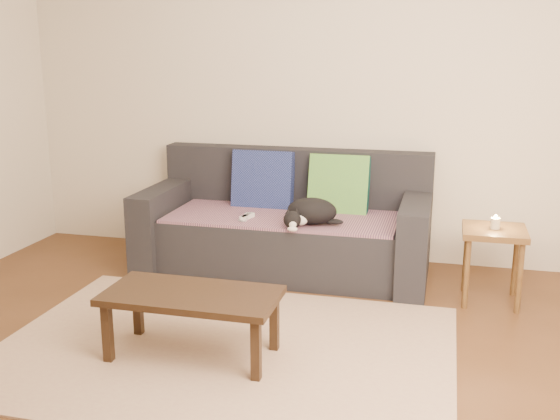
{
  "coord_description": "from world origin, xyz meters",
  "views": [
    {
      "loc": [
        1.14,
        -3.0,
        1.63
      ],
      "look_at": [
        0.05,
        1.2,
        0.55
      ],
      "focal_mm": 42.0,
      "sensor_mm": 36.0,
      "label": 1
    }
  ],
  "objects_px": {
    "cat": "(310,212)",
    "wii_remote_a": "(246,217)",
    "sofa": "(286,229)",
    "wii_remote_b": "(247,217)",
    "side_table": "(494,242)",
    "coffee_table": "(192,301)"
  },
  "relations": [
    {
      "from": "cat",
      "to": "wii_remote_a",
      "type": "distance_m",
      "value": 0.48
    },
    {
      "from": "wii_remote_b",
      "to": "side_table",
      "type": "distance_m",
      "value": 1.69
    },
    {
      "from": "cat",
      "to": "side_table",
      "type": "bearing_deg",
      "value": -23.37
    },
    {
      "from": "coffee_table",
      "to": "wii_remote_b",
      "type": "bearing_deg",
      "value": 94.04
    },
    {
      "from": "sofa",
      "to": "side_table",
      "type": "height_order",
      "value": "sofa"
    },
    {
      "from": "sofa",
      "to": "wii_remote_b",
      "type": "height_order",
      "value": "sofa"
    },
    {
      "from": "sofa",
      "to": "cat",
      "type": "bearing_deg",
      "value": -49.86
    },
    {
      "from": "side_table",
      "to": "sofa",
      "type": "bearing_deg",
      "value": 168.21
    },
    {
      "from": "sofa",
      "to": "wii_remote_a",
      "type": "distance_m",
      "value": 0.38
    },
    {
      "from": "sofa",
      "to": "cat",
      "type": "distance_m",
      "value": 0.44
    },
    {
      "from": "sofa",
      "to": "wii_remote_b",
      "type": "relative_size",
      "value": 14.0
    },
    {
      "from": "side_table",
      "to": "coffee_table",
      "type": "height_order",
      "value": "side_table"
    },
    {
      "from": "sofa",
      "to": "wii_remote_a",
      "type": "relative_size",
      "value": 14.0
    },
    {
      "from": "coffee_table",
      "to": "cat",
      "type": "bearing_deg",
      "value": 73.22
    },
    {
      "from": "sofa",
      "to": "wii_remote_b",
      "type": "bearing_deg",
      "value": -131.68
    },
    {
      "from": "sofa",
      "to": "wii_remote_b",
      "type": "xyz_separation_m",
      "value": [
        -0.22,
        -0.25,
        0.15
      ]
    },
    {
      "from": "sofa",
      "to": "wii_remote_a",
      "type": "height_order",
      "value": "sofa"
    },
    {
      "from": "wii_remote_a",
      "to": "side_table",
      "type": "distance_m",
      "value": 1.69
    },
    {
      "from": "cat",
      "to": "wii_remote_a",
      "type": "height_order",
      "value": "cat"
    },
    {
      "from": "wii_remote_a",
      "to": "side_table",
      "type": "xyz_separation_m",
      "value": [
        1.69,
        -0.05,
        -0.04
      ]
    },
    {
      "from": "sofa",
      "to": "side_table",
      "type": "distance_m",
      "value": 1.5
    },
    {
      "from": "sofa",
      "to": "coffee_table",
      "type": "relative_size",
      "value": 2.26
    }
  ]
}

